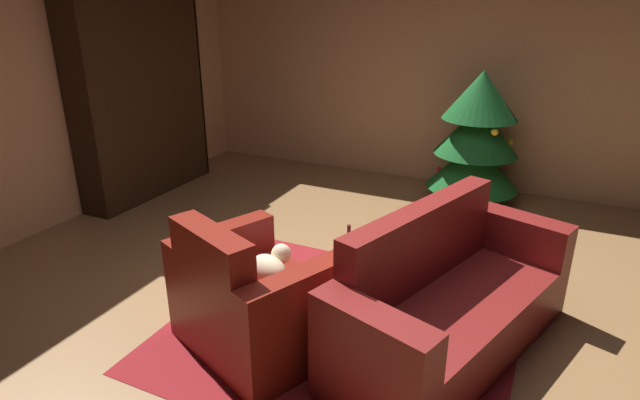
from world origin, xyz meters
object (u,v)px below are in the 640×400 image
object	(u,v)px
couch_red	(448,305)
decorated_tree	(477,136)
armchair_red	(254,302)
bookshelf_unit	(148,95)
bottle_on_table	(349,249)
coffee_table	(350,283)
book_stack_on_table	(351,271)

from	to	relation	value
couch_red	decorated_tree	world-z (taller)	decorated_tree
armchair_red	couch_red	world-z (taller)	couch_red
decorated_tree	bookshelf_unit	bearing A→B (deg)	-160.86
couch_red	bottle_on_table	xyz separation A→B (m)	(-0.69, 0.03, 0.23)
coffee_table	book_stack_on_table	distance (m)	0.09
armchair_red	book_stack_on_table	distance (m)	0.64
coffee_table	decorated_tree	distance (m)	2.85
bookshelf_unit	bottle_on_table	xyz separation A→B (m)	(2.98, -1.48, -0.56)
coffee_table	book_stack_on_table	xyz separation A→B (m)	(0.00, 0.01, 0.09)
armchair_red	decorated_tree	xyz separation A→B (m)	(0.78, 3.18, 0.41)
armchair_red	book_stack_on_table	xyz separation A→B (m)	(0.50, 0.38, 0.15)
bookshelf_unit	coffee_table	bearing A→B (deg)	-28.24
couch_red	book_stack_on_table	xyz separation A→B (m)	(-0.60, -0.13, 0.16)
coffee_table	armchair_red	bearing A→B (deg)	-143.05
bookshelf_unit	coffee_table	world-z (taller)	bookshelf_unit
bottle_on_table	decorated_tree	bearing A→B (deg)	82.02
coffee_table	book_stack_on_table	bearing A→B (deg)	67.79
bookshelf_unit	armchair_red	bearing A→B (deg)	-38.11
armchair_red	book_stack_on_table	bearing A→B (deg)	37.31
armchair_red	couch_red	xyz separation A→B (m)	(1.10, 0.51, -0.02)
decorated_tree	armchair_red	bearing A→B (deg)	-103.80
decorated_tree	bottle_on_table	bearing A→B (deg)	-97.98
armchair_red	couch_red	bearing A→B (deg)	24.84
bookshelf_unit	book_stack_on_table	size ratio (longest dim) A/B	10.59
armchair_red	decorated_tree	distance (m)	3.30
coffee_table	bottle_on_table	distance (m)	0.24
bookshelf_unit	couch_red	xyz separation A→B (m)	(3.67, -1.51, -0.79)
book_stack_on_table	bookshelf_unit	bearing A→B (deg)	151.88
decorated_tree	couch_red	bearing A→B (deg)	-83.21
coffee_table	book_stack_on_table	size ratio (longest dim) A/B	3.29
bookshelf_unit	bottle_on_table	distance (m)	3.38
coffee_table	decorated_tree	bearing A→B (deg)	84.15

